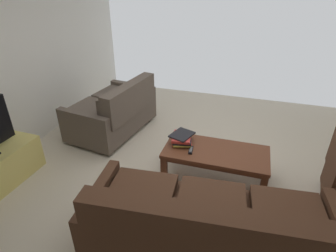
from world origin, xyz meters
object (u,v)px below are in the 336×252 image
object	(u,v)px
sofa_main	(208,230)
tv_remote	(191,150)
loveseat_near	(115,111)
book_stack	(182,138)
coffee_table	(216,155)

from	to	relation	value
sofa_main	tv_remote	xyz separation A→B (m)	(0.40, -1.06, 0.05)
loveseat_near	tv_remote	bearing A→B (deg)	149.78
book_stack	coffee_table	bearing A→B (deg)	172.57
book_stack	tv_remote	xyz separation A→B (m)	(-0.15, 0.14, -0.05)
coffee_table	book_stack	bearing A→B (deg)	-7.43
coffee_table	tv_remote	size ratio (longest dim) A/B	7.47
sofa_main	tv_remote	distance (m)	1.13
sofa_main	loveseat_near	xyz separation A→B (m)	(1.80, -1.87, -0.01)
sofa_main	loveseat_near	world-z (taller)	sofa_main
coffee_table	book_stack	size ratio (longest dim) A/B	3.53
tv_remote	sofa_main	bearing A→B (deg)	110.53
sofa_main	book_stack	bearing A→B (deg)	-65.65
sofa_main	tv_remote	bearing A→B (deg)	-69.47
coffee_table	tv_remote	world-z (taller)	tv_remote
coffee_table	loveseat_near	bearing A→B (deg)	-23.37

